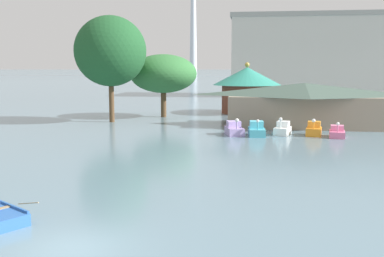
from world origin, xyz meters
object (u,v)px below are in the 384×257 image
Objects in this scene: pedal_boat_pink at (337,132)px; boathouse at (304,104)px; pedal_boat_cyan at (257,130)px; background_building_block at (319,56)px; pedal_boat_orange at (314,130)px; pedal_boat_white at (283,129)px; shoreline_tree_mid at (163,74)px; pedal_boat_lavender at (234,129)px; shoreline_tree_tall_left at (110,51)px; green_roof_pavilion at (247,87)px.

boathouse reaches higher than pedal_boat_pink.
background_building_block reaches higher than pedal_boat_cyan.
pedal_boat_orange is 0.14× the size of boathouse.
background_building_block reaches higher than pedal_boat_white.
pedal_boat_orange is 0.96× the size of pedal_boat_pink.
pedal_boat_pink is (2.10, -0.75, -0.11)m from pedal_boat_orange.
pedal_boat_lavender is at bearing -55.65° from shoreline_tree_mid.
pedal_boat_white reaches higher than pedal_boat_pink.
shoreline_tree_mid is (-12.45, 15.18, 5.24)m from pedal_boat_cyan.
boathouse is at bearing -21.64° from shoreline_tree_mid.
pedal_boat_orange is 0.06× the size of background_building_block.
pedal_boat_white is 21.26m from shoreline_tree_mid.
green_roof_pavilion is at bearing 39.41° from shoreline_tree_tall_left.
pedal_boat_pink is (5.12, -0.99, -0.09)m from pedal_boat_white.
shoreline_tree_tall_left is (-25.30, 8.64, 8.13)m from pedal_boat_pink.
pedal_boat_lavender reaches higher than pedal_boat_pink.
green_roof_pavilion is 13.06m from shoreline_tree_mid.
pedal_boat_white is at bearing -93.07° from pedal_boat_pink.
background_building_block is at bearing 61.47° from shoreline_tree_mid.
shoreline_tree_mid is at bearing -160.20° from pedal_boat_lavender.
green_roof_pavilion is (-9.18, 21.89, 3.38)m from pedal_boat_pink.
pedal_boat_white is at bearing 85.97° from pedal_boat_lavender.
green_roof_pavilion is at bearing 179.79° from pedal_boat_cyan.
pedal_boat_cyan is at bearing 70.16° from pedal_boat_lavender.
pedal_boat_orange is at bearing -38.44° from shoreline_tree_mid.
pedal_boat_white is 0.07× the size of background_building_block.
pedal_boat_white is 1.07× the size of pedal_boat_pink.
background_building_block is (6.11, 63.37, 8.70)m from pedal_boat_pink.
pedal_boat_lavender is at bearing -91.92° from green_roof_pavilion.
pedal_boat_pink is (7.70, 0.10, -0.11)m from pedal_boat_cyan.
boathouse is at bearing 142.73° from pedal_boat_cyan.
shoreline_tree_tall_left reaches higher than shoreline_tree_mid.
shoreline_tree_tall_left is at bearing -128.66° from shoreline_tree_mid.
boathouse reaches higher than pedal_boat_white.
shoreline_tree_tall_left is at bearing 178.47° from boathouse.
shoreline_tree_mid is (-10.97, -6.81, 1.96)m from green_roof_pavilion.
pedal_boat_orange is (7.81, 0.65, 0.02)m from pedal_boat_lavender.
background_building_block reaches higher than pedal_boat_orange.
pedal_boat_white is at bearing -84.50° from pedal_boat_orange.
pedal_boat_orange is at bearing -87.83° from boathouse.
green_roof_pavilion is at bearing 31.83° from shoreline_tree_mid.
shoreline_tree_tall_left is (-15.39, 8.54, 8.04)m from pedal_boat_lavender.
pedal_boat_cyan is 22.28m from green_roof_pavilion.
boathouse is 56.37m from background_building_block.
background_building_block reaches higher than shoreline_tree_mid.
pedal_boat_pink is 0.29× the size of shoreline_tree_mid.
shoreline_tree_tall_left is 63.10m from background_building_block.
pedal_boat_pink is at bearing -36.82° from shoreline_tree_mid.
pedal_boat_white reaches higher than pedal_boat_cyan.
pedal_boat_orange is at bearing 94.63° from pedal_boat_cyan.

